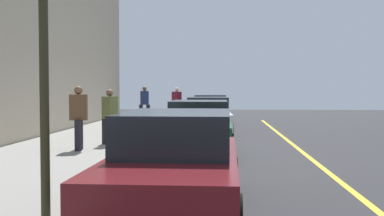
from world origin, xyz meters
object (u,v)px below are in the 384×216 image
parked_car_green (199,127)px  pedestrian_brown_coat (79,116)px  pedestrian_navy_coat (145,102)px  traffic_light_pole (43,6)px  parked_car_white (208,116)px  parked_car_silver (211,109)px  parked_car_maroon (176,162)px  pedestrian_olive_coat (110,115)px  pedestrian_burgundy_coat (177,103)px

parked_car_green → pedestrian_brown_coat: size_ratio=2.43×
pedestrian_navy_coat → traffic_light_pole: (19.10, 1.78, 1.81)m
parked_car_white → traffic_light_pole: traffic_light_pole is taller
parked_car_silver → parked_car_green: bearing=-0.4°
parked_car_green → pedestrian_navy_coat: 11.98m
parked_car_silver → parked_car_maroon: (18.20, -0.12, 0.00)m
parked_car_white → pedestrian_brown_coat: 7.11m
parked_car_maroon → traffic_light_pole: traffic_light_pole is taller
pedestrian_olive_coat → pedestrian_burgundy_coat: (-11.50, 0.97, 0.04)m
pedestrian_navy_coat → pedestrian_brown_coat: size_ratio=1.02×
pedestrian_olive_coat → parked_car_white: bearing=149.5°
parked_car_white → pedestrian_navy_coat: bearing=-149.0°
traffic_light_pole → pedestrian_burgundy_coat: bearing=-179.6°
pedestrian_olive_coat → parked_car_green: bearing=74.8°
parked_car_silver → parked_car_white: same height
parked_car_green → parked_car_white: bearing=179.1°
parked_car_green → traffic_light_pole: size_ratio=1.06×
parked_car_maroon → pedestrian_burgundy_coat: (-18.82, -1.75, 0.33)m
parked_car_silver → traffic_light_pole: (19.27, -1.73, 2.17)m
pedestrian_navy_coat → parked_car_green: bearing=16.7°
parked_car_silver → parked_car_green: (11.64, -0.08, 0.00)m
parked_car_green → traffic_light_pole: 8.10m
pedestrian_brown_coat → traffic_light_pole: (7.01, 1.67, 1.83)m
pedestrian_navy_coat → parked_car_maroon: bearing=10.6°
parked_car_maroon → traffic_light_pole: bearing=-56.4°
pedestrian_brown_coat → parked_car_white: bearing=151.3°
pedestrian_brown_coat → traffic_light_pole: bearing=13.4°
parked_car_silver → pedestrian_brown_coat: 12.74m
parked_car_white → pedestrian_olive_coat: size_ratio=2.77×
parked_car_white → parked_car_green: 5.61m
traffic_light_pole → pedestrian_navy_coat: bearing=-174.7°
parked_car_white → parked_car_green: bearing=-0.9°
parked_car_green → parked_car_silver: bearing=179.6°
parked_car_white → pedestrian_brown_coat: (6.24, -3.41, 0.34)m
parked_car_maroon → pedestrian_navy_coat: pedestrian_navy_coat is taller
parked_car_green → pedestrian_brown_coat: (0.62, -3.32, 0.34)m
pedestrian_navy_coat → parked_car_white: bearing=31.0°
parked_car_maroon → pedestrian_brown_coat: pedestrian_brown_coat is taller
parked_car_silver → pedestrian_burgundy_coat: (-0.62, -1.88, 0.33)m
parked_car_white → parked_car_maroon: (12.17, -0.13, 0.00)m
parked_car_maroon → pedestrian_olive_coat: 7.81m
parked_car_silver → pedestrian_navy_coat: pedestrian_navy_coat is taller
parked_car_maroon → pedestrian_burgundy_coat: 18.90m
pedestrian_navy_coat → pedestrian_burgundy_coat: bearing=115.6°
pedestrian_navy_coat → traffic_light_pole: 19.27m
parked_car_green → parked_car_maroon: (6.56, -0.04, 0.00)m
parked_car_silver → pedestrian_olive_coat: pedestrian_olive_coat is taller
parked_car_white → pedestrian_navy_coat: size_ratio=2.58×
pedestrian_olive_coat → traffic_light_pole: size_ratio=0.41×
pedestrian_olive_coat → traffic_light_pole: (8.39, 1.12, 1.88)m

